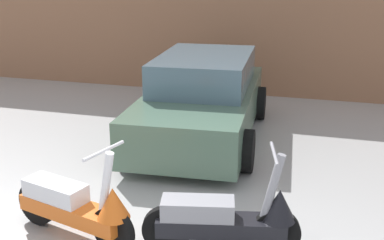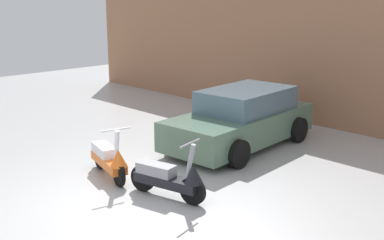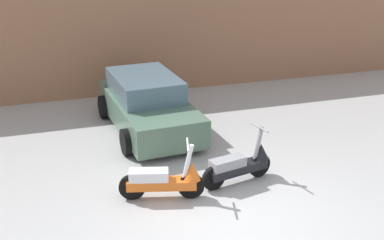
{
  "view_description": "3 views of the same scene",
  "coord_description": "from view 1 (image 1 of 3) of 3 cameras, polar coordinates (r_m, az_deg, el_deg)",
  "views": [
    {
      "loc": [
        1.32,
        -2.97,
        2.69
      ],
      "look_at": [
        -0.3,
        2.74,
        0.76
      ],
      "focal_mm": 45.0,
      "sensor_mm": 36.0,
      "label": 1
    },
    {
      "loc": [
        6.23,
        -4.04,
        3.35
      ],
      "look_at": [
        -0.46,
        2.55,
        0.93
      ],
      "focal_mm": 45.0,
      "sensor_mm": 36.0,
      "label": 2
    },
    {
      "loc": [
        -2.82,
        -6.5,
        4.47
      ],
      "look_at": [
        -0.1,
        2.06,
        0.97
      ],
      "focal_mm": 45.0,
      "sensor_mm": 36.0,
      "label": 3
    }
  ],
  "objects": [
    {
      "name": "car_rear_left",
      "position": [
        7.72,
        1.27,
        2.5
      ],
      "size": [
        2.08,
        3.97,
        1.31
      ],
      "rotation": [
        0.0,
        0.0,
        -1.5
      ],
      "color": "#51705B",
      "rests_on": "ground_plane"
    },
    {
      "name": "scooter_front_right",
      "position": [
        4.7,
        4.3,
        -11.51
      ],
      "size": [
        1.51,
        0.65,
        1.07
      ],
      "rotation": [
        0.0,
        0.0,
        0.22
      ],
      "color": "black",
      "rests_on": "ground_plane"
    },
    {
      "name": "wall_back",
      "position": [
        10.2,
        8.59,
        12.84
      ],
      "size": [
        19.6,
        0.12,
        3.61
      ],
      "primitive_type": "cube",
      "color": "#9E6B4C",
      "rests_on": "ground_plane"
    },
    {
      "name": "scooter_front_left",
      "position": [
        5.04,
        -13.48,
        -9.81
      ],
      "size": [
        1.5,
        0.69,
        1.07
      ],
      "rotation": [
        0.0,
        0.0,
        -0.26
      ],
      "color": "black",
      "rests_on": "ground_plane"
    }
  ]
}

